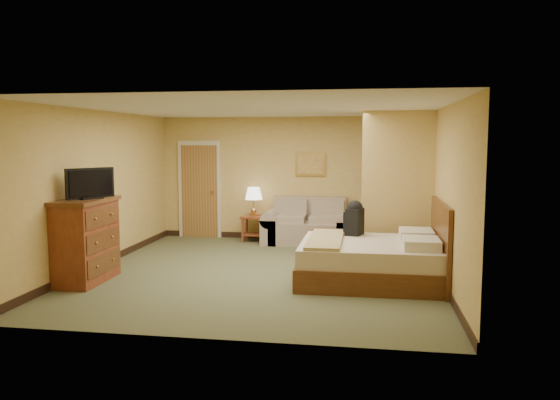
% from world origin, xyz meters
% --- Properties ---
extents(floor, '(6.00, 6.00, 0.00)m').
position_xyz_m(floor, '(0.00, 0.00, 0.00)').
color(floor, '#525637').
rests_on(floor, ground).
extents(ceiling, '(6.00, 6.00, 0.00)m').
position_xyz_m(ceiling, '(0.00, 0.00, 2.60)').
color(ceiling, white).
rests_on(ceiling, back_wall).
extents(back_wall, '(5.50, 0.02, 2.60)m').
position_xyz_m(back_wall, '(0.00, 3.00, 1.30)').
color(back_wall, tan).
rests_on(back_wall, floor).
extents(left_wall, '(0.02, 6.00, 2.60)m').
position_xyz_m(left_wall, '(-2.75, 0.00, 1.30)').
color(left_wall, tan).
rests_on(left_wall, floor).
extents(right_wall, '(0.02, 6.00, 2.60)m').
position_xyz_m(right_wall, '(2.75, 0.00, 1.30)').
color(right_wall, tan).
rests_on(right_wall, floor).
extents(partition, '(1.20, 0.15, 2.60)m').
position_xyz_m(partition, '(2.15, 0.93, 1.30)').
color(partition, tan).
rests_on(partition, floor).
extents(door, '(0.94, 0.16, 2.10)m').
position_xyz_m(door, '(-1.95, 2.96, 1.03)').
color(door, beige).
rests_on(door, floor).
extents(baseboard, '(5.50, 0.02, 0.12)m').
position_xyz_m(baseboard, '(0.00, 2.99, 0.06)').
color(baseboard, black).
rests_on(baseboard, floor).
extents(loveseat, '(1.85, 0.86, 0.94)m').
position_xyz_m(loveseat, '(0.46, 2.58, 0.30)').
color(loveseat, gray).
rests_on(loveseat, floor).
extents(side_table, '(0.49, 0.49, 0.54)m').
position_xyz_m(side_table, '(-0.69, 2.65, 0.35)').
color(side_table, maroon).
rests_on(side_table, floor).
extents(table_lamp, '(0.36, 0.36, 0.60)m').
position_xyz_m(table_lamp, '(-0.69, 2.65, 0.99)').
color(table_lamp, '#B88343').
rests_on(table_lamp, side_table).
extents(coffee_table, '(0.73, 0.73, 0.41)m').
position_xyz_m(coffee_table, '(0.90, 1.75, 0.29)').
color(coffee_table, maroon).
rests_on(coffee_table, floor).
extents(wall_picture, '(0.63, 0.04, 0.49)m').
position_xyz_m(wall_picture, '(0.46, 2.97, 1.60)').
color(wall_picture, '#B78E3F').
rests_on(wall_picture, back_wall).
extents(dresser, '(0.62, 1.17, 1.25)m').
position_xyz_m(dresser, '(-2.48, -0.99, 0.63)').
color(dresser, maroon).
rests_on(dresser, floor).
extents(tv, '(0.46, 0.65, 0.46)m').
position_xyz_m(tv, '(-2.38, -0.99, 1.46)').
color(tv, black).
rests_on(tv, dresser).
extents(bed, '(2.21, 1.87, 1.21)m').
position_xyz_m(bed, '(1.81, -0.30, 0.33)').
color(bed, '#4D2812').
rests_on(bed, floor).
extents(backpack, '(0.31, 0.37, 0.56)m').
position_xyz_m(backpack, '(1.45, 0.30, 0.89)').
color(backpack, black).
rests_on(backpack, bed).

